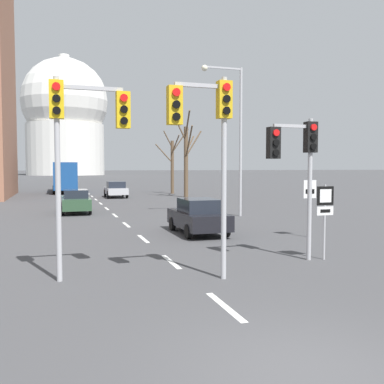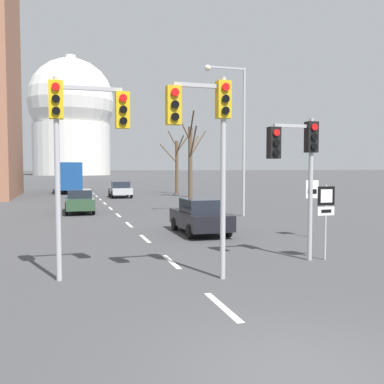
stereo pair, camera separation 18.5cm
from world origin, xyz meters
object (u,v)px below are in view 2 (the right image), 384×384
(traffic_signal_centre_tall, at_px, (207,127))
(sedan_near_right, at_px, (79,201))
(traffic_signal_near_right, at_px, (298,154))
(traffic_signal_near_left, at_px, (80,128))
(street_lamp_right, at_px, (237,125))
(route_sign_post, at_px, (326,209))
(city_bus, at_px, (70,175))
(speed_limit_sign, at_px, (312,198))
(sedan_near_left, at_px, (200,216))
(sedan_mid_centre, at_px, (120,189))

(traffic_signal_centre_tall, height_order, sedan_near_right, traffic_signal_centre_tall)
(traffic_signal_near_right, relative_size, traffic_signal_centre_tall, 0.85)
(traffic_signal_centre_tall, bearing_deg, traffic_signal_near_left, 161.47)
(street_lamp_right, bearing_deg, sedan_near_right, 151.87)
(traffic_signal_near_right, xyz_separation_m, street_lamp_right, (2.96, 11.98, 2.07))
(route_sign_post, bearing_deg, sedan_near_right, 112.48)
(traffic_signal_near_right, relative_size, street_lamp_right, 0.50)
(traffic_signal_centre_tall, distance_m, sedan_near_right, 18.57)
(city_bus, bearing_deg, route_sign_post, -79.95)
(speed_limit_sign, bearing_deg, traffic_signal_near_right, -127.54)
(street_lamp_right, distance_m, city_bus, 30.45)
(route_sign_post, xyz_separation_m, street_lamp_right, (2.00, 12.08, 3.81))
(street_lamp_right, bearing_deg, route_sign_post, -99.41)
(city_bus, bearing_deg, street_lamp_right, -72.20)
(route_sign_post, xyz_separation_m, sedan_near_right, (-6.99, 16.89, -0.85))
(sedan_near_right, bearing_deg, street_lamp_right, -28.13)
(traffic_signal_near_left, height_order, sedan_near_left, traffic_signal_near_left)
(route_sign_post, height_order, sedan_mid_centre, route_sign_post)
(traffic_signal_near_right, height_order, sedan_mid_centre, traffic_signal_near_right)
(traffic_signal_near_left, xyz_separation_m, street_lamp_right, (9.51, 12.25, 1.46))
(sedan_mid_centre, bearing_deg, route_sign_post, -84.98)
(traffic_signal_centre_tall, relative_size, sedan_mid_centre, 1.27)
(sedan_near_right, xyz_separation_m, city_bus, (-0.26, 24.01, 1.28))
(traffic_signal_near_right, distance_m, speed_limit_sign, 5.16)
(sedan_near_left, bearing_deg, city_bus, 98.37)
(traffic_signal_centre_tall, height_order, street_lamp_right, street_lamp_right)
(street_lamp_right, relative_size, sedan_near_left, 2.18)
(traffic_signal_near_right, relative_size, route_sign_post, 1.87)
(traffic_signal_centre_tall, distance_m, street_lamp_right, 14.83)
(traffic_signal_near_right, bearing_deg, sedan_mid_centre, 93.22)
(street_lamp_right, bearing_deg, sedan_near_left, -125.61)
(speed_limit_sign, distance_m, street_lamp_right, 8.95)
(traffic_signal_near_right, xyz_separation_m, city_bus, (-6.29, 40.79, -1.32))
(speed_limit_sign, distance_m, city_bus, 38.08)
(street_lamp_right, relative_size, city_bus, 0.82)
(speed_limit_sign, bearing_deg, sedan_near_left, 150.89)
(sedan_near_left, bearing_deg, traffic_signal_near_left, -129.71)
(traffic_signal_near_left, xyz_separation_m, speed_limit_sign, (9.52, 4.14, -2.31))
(traffic_signal_centre_tall, bearing_deg, street_lamp_right, 64.30)
(street_lamp_right, bearing_deg, sedan_mid_centre, 104.38)
(traffic_signal_near_left, distance_m, street_lamp_right, 15.58)
(sedan_near_right, height_order, city_bus, city_bus)
(traffic_signal_near_left, distance_m, city_bus, 41.12)
(route_sign_post, relative_size, sedan_near_left, 0.59)
(traffic_signal_centre_tall, xyz_separation_m, city_bus, (-2.85, 42.11, -1.94))
(route_sign_post, relative_size, street_lamp_right, 0.27)
(speed_limit_sign, distance_m, sedan_mid_centre, 26.72)
(traffic_signal_near_right, distance_m, route_sign_post, 1.99)
(route_sign_post, bearing_deg, city_bus, 100.05)
(sedan_mid_centre, bearing_deg, sedan_near_right, -107.93)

